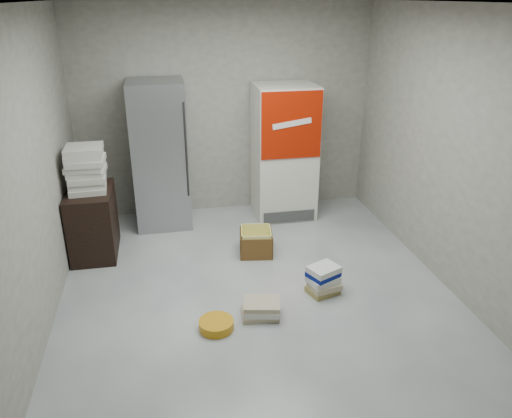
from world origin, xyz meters
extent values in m
plane|color=beige|center=(0.00, 0.00, 0.00)|extent=(5.00, 5.00, 0.00)
cube|color=#A39E92|center=(0.00, 2.50, 1.40)|extent=(4.00, 0.04, 2.80)
cube|color=#A39E92|center=(0.00, -2.50, 1.40)|extent=(4.00, 0.04, 2.80)
cube|color=#A39E92|center=(-2.00, 0.00, 1.40)|extent=(0.04, 5.00, 2.80)
cube|color=#A39E92|center=(2.00, 0.00, 1.40)|extent=(0.04, 5.00, 2.80)
cube|color=silver|center=(0.00, 0.00, 2.80)|extent=(4.00, 5.00, 0.04)
cube|color=#AEB0B7|center=(-0.90, 2.13, 0.95)|extent=(0.70, 0.70, 1.90)
cylinder|color=#333333|center=(-0.58, 1.77, 1.10)|extent=(0.02, 0.02, 1.19)
cube|color=silver|center=(0.75, 2.13, 0.90)|extent=(0.80, 0.70, 1.80)
cube|color=#A21703|center=(0.75, 1.77, 1.35)|extent=(0.78, 0.02, 0.85)
cube|color=white|center=(0.75, 1.75, 1.38)|extent=(0.50, 0.01, 0.14)
cube|color=#3F3F3F|center=(0.75, 1.77, 0.10)|extent=(0.70, 0.02, 0.15)
cube|color=black|center=(-1.73, 1.40, 0.40)|extent=(0.50, 0.80, 0.80)
cube|color=silver|center=(-1.73, 1.39, 0.83)|extent=(0.42, 0.42, 0.06)
cube|color=silver|center=(-1.73, 1.41, 0.90)|extent=(0.42, 0.42, 0.06)
cube|color=silver|center=(-1.72, 1.39, 0.96)|extent=(0.42, 0.42, 0.06)
cube|color=silver|center=(-1.72, 1.41, 1.03)|extent=(0.41, 0.41, 0.06)
cube|color=silver|center=(-1.73, 1.41, 1.09)|extent=(0.42, 0.42, 0.06)
cube|color=silver|center=(-1.71, 1.39, 1.16)|extent=(0.41, 0.41, 0.06)
cube|color=silver|center=(-1.73, 1.40, 1.22)|extent=(0.41, 0.41, 0.06)
cube|color=silver|center=(-1.72, 1.40, 1.29)|extent=(0.41, 0.41, 0.06)
cube|color=olive|center=(0.67, 0.04, 0.03)|extent=(0.36, 0.32, 0.06)
cube|color=tan|center=(0.68, 0.02, 0.09)|extent=(0.34, 0.29, 0.06)
cube|color=silver|center=(0.67, 0.05, 0.16)|extent=(0.35, 0.31, 0.07)
cube|color=navy|center=(0.67, 0.05, 0.21)|extent=(0.37, 0.34, 0.05)
cube|color=silver|center=(0.67, 0.04, 0.27)|extent=(0.37, 0.34, 0.06)
cube|color=tan|center=(-0.05, -0.24, 0.03)|extent=(0.37, 0.30, 0.05)
cube|color=silver|center=(-0.04, -0.24, 0.08)|extent=(0.40, 0.34, 0.06)
cube|color=tan|center=(-0.04, -0.24, 0.13)|extent=(0.39, 0.33, 0.05)
cube|color=yellow|center=(0.15, 1.02, 0.01)|extent=(0.41, 0.41, 0.01)
cube|color=brown|center=(0.18, 1.20, 0.14)|extent=(0.38, 0.07, 0.27)
cube|color=brown|center=(0.12, 0.84, 0.14)|extent=(0.38, 0.07, 0.27)
cube|color=brown|center=(-0.03, 1.05, 0.14)|extent=(0.07, 0.38, 0.27)
cube|color=brown|center=(0.33, 0.99, 0.14)|extent=(0.07, 0.38, 0.27)
cube|color=yellow|center=(0.17, 1.19, 0.15)|extent=(0.35, 0.06, 0.31)
cube|color=yellow|center=(0.12, 0.85, 0.15)|extent=(0.35, 0.06, 0.31)
cube|color=yellow|center=(-0.02, 1.05, 0.15)|extent=(0.06, 0.35, 0.31)
cube|color=yellow|center=(0.32, 1.00, 0.15)|extent=(0.06, 0.35, 0.31)
cylinder|color=orange|center=(-0.49, -0.36, 0.04)|extent=(0.38, 0.38, 0.09)
camera|label=1|loc=(-0.85, -4.18, 2.86)|focal=35.00mm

